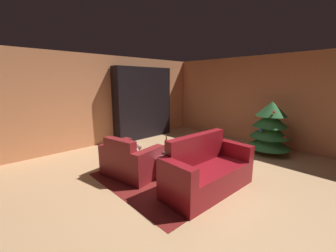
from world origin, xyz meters
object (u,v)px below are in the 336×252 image
(bookshelf_unit, at_px, (147,103))
(armchair_red, at_px, (131,161))
(bottle_on_table, at_px, (166,145))
(coffee_table, at_px, (164,156))
(couch_red, at_px, (207,172))
(decorated_tree, at_px, (270,128))
(book_stack_on_table, at_px, (164,152))

(bookshelf_unit, height_order, armchair_red, bookshelf_unit)
(armchair_red, xyz_separation_m, bottle_on_table, (0.32, 0.66, 0.26))
(coffee_table, bearing_deg, couch_red, 6.50)
(coffee_table, height_order, bottle_on_table, bottle_on_table)
(bookshelf_unit, relative_size, couch_red, 1.32)
(bookshelf_unit, height_order, coffee_table, bookshelf_unit)
(bottle_on_table, height_order, decorated_tree, decorated_tree)
(armchair_red, relative_size, bottle_on_table, 3.78)
(decorated_tree, bearing_deg, bookshelf_unit, -160.60)
(book_stack_on_table, bearing_deg, decorated_tree, 71.55)
(couch_red, relative_size, coffee_table, 2.68)
(bookshelf_unit, distance_m, book_stack_on_table, 3.06)
(bookshelf_unit, distance_m, bottle_on_table, 2.90)
(coffee_table, relative_size, bottle_on_table, 2.02)
(bottle_on_table, distance_m, decorated_tree, 2.82)
(bookshelf_unit, relative_size, coffee_table, 3.55)
(bottle_on_table, relative_size, decorated_tree, 0.23)
(bottle_on_table, bearing_deg, armchair_red, -115.51)
(decorated_tree, bearing_deg, coffee_table, -108.21)
(coffee_table, distance_m, bottle_on_table, 0.24)
(coffee_table, xyz_separation_m, decorated_tree, (0.91, 2.78, 0.29))
(bookshelf_unit, relative_size, decorated_tree, 1.69)
(couch_red, xyz_separation_m, coffee_table, (-0.95, -0.11, 0.06))
(armchair_red, bearing_deg, coffee_table, 51.36)
(bottle_on_table, bearing_deg, coffee_table, -55.66)
(bookshelf_unit, relative_size, bottle_on_table, 7.17)
(bookshelf_unit, distance_m, coffee_table, 3.09)
(decorated_tree, bearing_deg, book_stack_on_table, -108.45)
(coffee_table, bearing_deg, bottle_on_table, 124.34)
(coffee_table, distance_m, book_stack_on_table, 0.08)
(bookshelf_unit, xyz_separation_m, couch_red, (3.51, -1.44, -0.82))
(bookshelf_unit, height_order, decorated_tree, bookshelf_unit)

